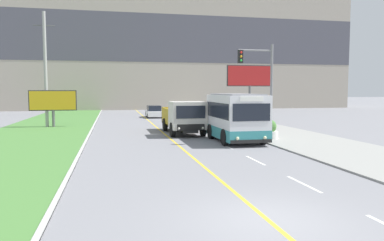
# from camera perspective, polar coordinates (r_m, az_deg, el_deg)

# --- Properties ---
(ground_plane) EXTENTS (300.00, 300.00, 0.00)m
(ground_plane) POSITION_cam_1_polar(r_m,az_deg,el_deg) (10.15, 11.50, -14.65)
(ground_plane) COLOR slate
(lane_marking_centre) EXTENTS (2.88, 140.00, 0.01)m
(lane_marking_centre) POSITION_cam_1_polar(r_m,az_deg,el_deg) (11.93, 9.40, -11.64)
(lane_marking_centre) COLOR gold
(lane_marking_centre) RESTS_ON ground_plane
(apartment_block_background) EXTENTS (80.00, 8.04, 23.02)m
(apartment_block_background) POSITION_cam_1_polar(r_m,az_deg,el_deg) (68.04, -8.90, 11.50)
(apartment_block_background) COLOR #A89E8E
(apartment_block_background) RESTS_ON ground_plane
(city_bus) EXTENTS (2.73, 5.54, 3.10)m
(city_bus) POSITION_cam_1_polar(r_m,az_deg,el_deg) (24.32, 6.76, 0.45)
(city_bus) COLOR silver
(city_bus) RESTS_ON ground_plane
(dump_truck) EXTENTS (2.53, 6.86, 2.51)m
(dump_truck) POSITION_cam_1_polar(r_m,az_deg,el_deg) (27.93, -1.09, 0.42)
(dump_truck) COLOR black
(dump_truck) RESTS_ON ground_plane
(car_distant) EXTENTS (1.80, 4.30, 1.45)m
(car_distant) POSITION_cam_1_polar(r_m,az_deg,el_deg) (46.06, -5.82, 1.34)
(car_distant) COLOR silver
(car_distant) RESTS_ON ground_plane
(utility_pole_far) EXTENTS (1.80, 0.28, 10.28)m
(utility_pole_far) POSITION_cam_1_polar(r_m,az_deg,el_deg) (36.17, -21.43, 7.28)
(utility_pole_far) COLOR #9E9E99
(utility_pole_far) RESTS_ON ground_plane
(traffic_light_mast) EXTENTS (2.28, 0.32, 6.17)m
(traffic_light_mast) POSITION_cam_1_polar(r_m,az_deg,el_deg) (23.70, 10.63, 5.97)
(traffic_light_mast) COLOR slate
(traffic_light_mast) RESTS_ON ground_plane
(billboard_large) EXTENTS (4.96, 0.24, 5.90)m
(billboard_large) POSITION_cam_1_polar(r_m,az_deg,el_deg) (39.44, 8.81, 6.39)
(billboard_large) COLOR #59595B
(billboard_large) RESTS_ON ground_plane
(billboard_small) EXTENTS (4.10, 0.24, 3.33)m
(billboard_small) POSITION_cam_1_polar(r_m,az_deg,el_deg) (35.85, -20.43, 2.75)
(billboard_small) COLOR #59595B
(billboard_small) RESTS_ON ground_plane
(planter_round_near) EXTENTS (1.18, 1.18, 1.29)m
(planter_round_near) POSITION_cam_1_polar(r_m,az_deg,el_deg) (25.71, 11.70, -1.46)
(planter_round_near) COLOR silver
(planter_round_near) RESTS_ON sidewalk_right
(planter_round_second) EXTENTS (1.19, 1.19, 1.26)m
(planter_round_second) POSITION_cam_1_polar(r_m,az_deg,el_deg) (30.78, 7.58, -0.44)
(planter_round_second) COLOR silver
(planter_round_second) RESTS_ON sidewalk_right
(planter_round_third) EXTENTS (1.16, 1.16, 1.26)m
(planter_round_third) POSITION_cam_1_polar(r_m,az_deg,el_deg) (36.03, 4.97, 0.33)
(planter_round_third) COLOR silver
(planter_round_third) RESTS_ON sidewalk_right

